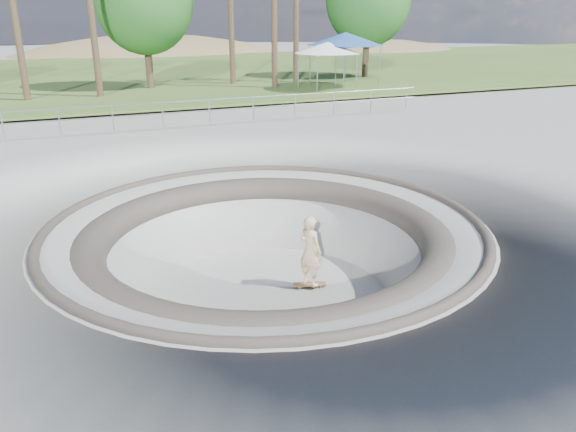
% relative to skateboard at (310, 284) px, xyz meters
% --- Properties ---
extents(ground, '(180.00, 180.00, 0.00)m').
position_rel_skateboard_xyz_m(ground, '(-1.21, -0.07, 1.83)').
color(ground, '#ADADA7').
rests_on(ground, ground).
extents(skate_bowl, '(14.00, 14.00, 4.10)m').
position_rel_skateboard_xyz_m(skate_bowl, '(-1.21, -0.07, 0.00)').
color(skate_bowl, '#ADADA7').
rests_on(skate_bowl, ground).
extents(grass_strip, '(180.00, 36.00, 0.12)m').
position_rel_skateboard_xyz_m(grass_strip, '(-1.21, 33.93, 2.05)').
color(grass_strip, '#3C6026').
rests_on(grass_strip, ground).
extents(distant_hills, '(103.20, 45.00, 28.60)m').
position_rel_skateboard_xyz_m(distant_hills, '(2.57, 57.10, -5.19)').
color(distant_hills, olive).
rests_on(distant_hills, ground).
extents(safety_railing, '(25.00, 0.06, 1.03)m').
position_rel_skateboard_xyz_m(safety_railing, '(-1.21, 11.93, 2.52)').
color(safety_railing, gray).
rests_on(safety_railing, ground).
extents(skateboard, '(0.86, 0.48, 0.09)m').
position_rel_skateboard_xyz_m(skateboard, '(0.00, 0.00, 0.00)').
color(skateboard, brown).
rests_on(skateboard, ground).
extents(skater, '(0.66, 0.78, 1.83)m').
position_rel_skateboard_xyz_m(skater, '(-0.00, -0.00, 0.93)').
color(skater, beige).
rests_on(skater, skateboard).
extents(canopy_white, '(5.46, 5.46, 2.76)m').
position_rel_skateboard_xyz_m(canopy_white, '(10.05, 19.21, 4.53)').
color(canopy_white, gray).
rests_on(canopy_white, ground).
extents(canopy_blue, '(6.21, 6.21, 3.26)m').
position_rel_skateboard_xyz_m(canopy_blue, '(11.70, 20.07, 4.97)').
color(canopy_blue, gray).
rests_on(canopy_blue, ground).
extents(bushy_tree_mid, '(5.80, 5.28, 8.37)m').
position_rel_skateboard_xyz_m(bushy_tree_mid, '(0.44, 24.20, 7.20)').
color(bushy_tree_mid, brown).
rests_on(bushy_tree_mid, ground).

